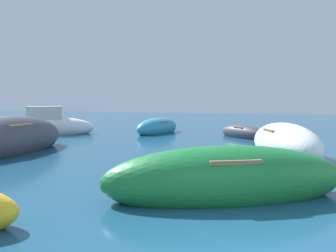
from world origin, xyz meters
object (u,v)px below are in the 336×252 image
at_px(moored_boat_0, 285,144).
at_px(moored_boat_6, 243,133).
at_px(moored_boat_1, 226,179).
at_px(moored_boat_2, 6,140).
at_px(moored_boat_4, 157,128).
at_px(moored_boat_5, 51,126).

height_order(moored_boat_0, moored_boat_6, moored_boat_0).
distance_m(moored_boat_1, moored_boat_2, 9.24).
bearing_deg(moored_boat_4, moored_boat_2, 176.20).
bearing_deg(moored_boat_1, moored_boat_0, -128.65).
bearing_deg(moored_boat_1, moored_boat_2, -48.17).
bearing_deg(moored_boat_2, moored_boat_1, -110.10).
relative_size(moored_boat_5, moored_boat_6, 1.62).
xyz_separation_m(moored_boat_2, moored_boat_5, (-2.35, 6.14, -0.04)).
xyz_separation_m(moored_boat_1, moored_boat_6, (-0.65, 11.19, -0.16)).
relative_size(moored_boat_4, moored_boat_6, 1.29).
height_order(moored_boat_4, moored_boat_6, moored_boat_4).
bearing_deg(moored_boat_4, moored_boat_1, -138.81).
distance_m(moored_boat_0, moored_boat_2, 10.16).
distance_m(moored_boat_1, moored_boat_5, 14.54).
bearing_deg(moored_boat_1, moored_boat_6, -112.87).
xyz_separation_m(moored_boat_2, moored_boat_4, (3.08, 8.40, -0.17)).
bearing_deg(moored_boat_4, moored_boat_6, -81.52).
height_order(moored_boat_1, moored_boat_6, moored_boat_1).
xyz_separation_m(moored_boat_1, moored_boat_2, (-8.57, 3.46, 0.10)).
bearing_deg(moored_boat_0, moored_boat_6, 176.24).
bearing_deg(moored_boat_2, moored_boat_5, 22.80).
bearing_deg(moored_boat_6, moored_boat_4, 33.00).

